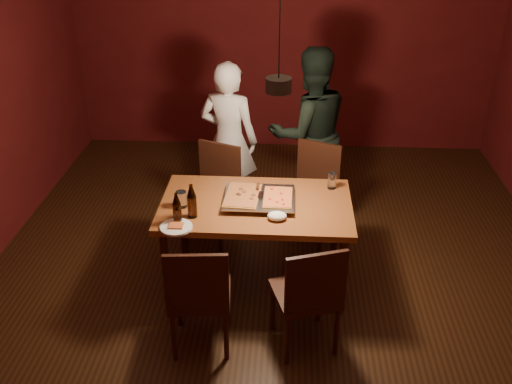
# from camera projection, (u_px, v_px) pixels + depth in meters

# --- Properties ---
(room_shell) EXTENTS (6.00, 6.00, 6.00)m
(room_shell) POSITION_uv_depth(u_px,v_px,m) (278.00, 133.00, 4.04)
(room_shell) COLOR #39210F
(room_shell) RESTS_ON ground
(dining_table) EXTENTS (1.50, 0.90, 0.75)m
(dining_table) POSITION_uv_depth(u_px,v_px,m) (256.00, 211.00, 4.50)
(dining_table) COLOR brown
(dining_table) RESTS_ON floor
(chair_far_left) EXTENTS (0.54, 0.54, 0.49)m
(chair_far_left) POSITION_uv_depth(u_px,v_px,m) (215.00, 183.00, 5.22)
(chair_far_left) COLOR #38190F
(chair_far_left) RESTS_ON floor
(chair_far_right) EXTENTS (0.55, 0.55, 0.49)m
(chair_far_right) POSITION_uv_depth(u_px,v_px,m) (314.00, 182.00, 5.24)
(chair_far_right) COLOR #38190F
(chair_far_right) RESTS_ON floor
(chair_near_left) EXTENTS (0.45, 0.45, 0.49)m
(chair_near_left) POSITION_uv_depth(u_px,v_px,m) (199.00, 290.00, 3.85)
(chair_near_left) COLOR #38190F
(chair_near_left) RESTS_ON floor
(chair_near_right) EXTENTS (0.53, 0.53, 0.49)m
(chair_near_right) POSITION_uv_depth(u_px,v_px,m) (310.00, 290.00, 3.85)
(chair_near_right) COLOR #38190F
(chair_near_right) RESTS_ON floor
(pizza_tray) EXTENTS (0.57, 0.47, 0.05)m
(pizza_tray) POSITION_uv_depth(u_px,v_px,m) (259.00, 199.00, 4.47)
(pizza_tray) COLOR silver
(pizza_tray) RESTS_ON dining_table
(pizza_meat) EXTENTS (0.29, 0.43, 0.02)m
(pizza_meat) POSITION_uv_depth(u_px,v_px,m) (243.00, 195.00, 4.46)
(pizza_meat) COLOR maroon
(pizza_meat) RESTS_ON pizza_tray
(pizza_cheese) EXTENTS (0.23, 0.35, 0.02)m
(pizza_cheese) POSITION_uv_depth(u_px,v_px,m) (278.00, 197.00, 4.43)
(pizza_cheese) COLOR gold
(pizza_cheese) RESTS_ON pizza_tray
(spatula) EXTENTS (0.10, 0.24, 0.04)m
(spatula) POSITION_uv_depth(u_px,v_px,m) (258.00, 195.00, 4.46)
(spatula) COLOR silver
(spatula) RESTS_ON pizza_tray
(beer_bottle_a) EXTENTS (0.06, 0.06, 0.24)m
(beer_bottle_a) POSITION_uv_depth(u_px,v_px,m) (177.00, 208.00, 4.16)
(beer_bottle_a) COLOR black
(beer_bottle_a) RESTS_ON dining_table
(beer_bottle_b) EXTENTS (0.07, 0.07, 0.27)m
(beer_bottle_b) POSITION_uv_depth(u_px,v_px,m) (192.00, 201.00, 4.22)
(beer_bottle_b) COLOR black
(beer_bottle_b) RESTS_ON dining_table
(water_glass_left) EXTENTS (0.08, 0.08, 0.13)m
(water_glass_left) POSITION_uv_depth(u_px,v_px,m) (181.00, 199.00, 4.39)
(water_glass_left) COLOR silver
(water_glass_left) RESTS_ON dining_table
(water_glass_right) EXTENTS (0.07, 0.07, 0.14)m
(water_glass_right) POSITION_uv_depth(u_px,v_px,m) (332.00, 181.00, 4.65)
(water_glass_right) COLOR silver
(water_glass_right) RESTS_ON dining_table
(plate_slice) EXTENTS (0.24, 0.24, 0.03)m
(plate_slice) POSITION_uv_depth(u_px,v_px,m) (176.00, 227.00, 4.14)
(plate_slice) COLOR white
(plate_slice) RESTS_ON dining_table
(napkin) EXTENTS (0.15, 0.11, 0.06)m
(napkin) POSITION_uv_depth(u_px,v_px,m) (277.00, 216.00, 4.23)
(napkin) COLOR white
(napkin) RESTS_ON dining_table
(diner_white) EXTENTS (0.63, 0.49, 1.55)m
(diner_white) POSITION_uv_depth(u_px,v_px,m) (229.00, 140.00, 5.49)
(diner_white) COLOR white
(diner_white) RESTS_ON floor
(diner_dark) EXTENTS (0.98, 0.86, 1.68)m
(diner_dark) POSITION_uv_depth(u_px,v_px,m) (309.00, 133.00, 5.49)
(diner_dark) COLOR black
(diner_dark) RESTS_ON floor
(pendant_lamp) EXTENTS (0.18, 0.18, 1.10)m
(pendant_lamp) POSITION_uv_depth(u_px,v_px,m) (279.00, 83.00, 3.87)
(pendant_lamp) COLOR black
(pendant_lamp) RESTS_ON ceiling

